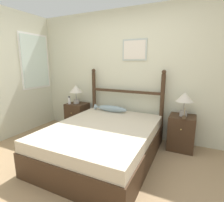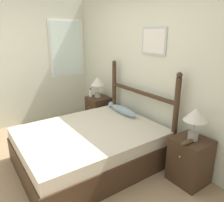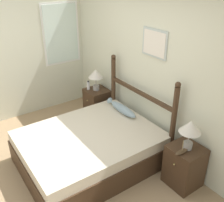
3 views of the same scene
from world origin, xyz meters
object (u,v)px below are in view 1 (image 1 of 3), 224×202
(bottle, at_px, (69,100))
(model_boat, at_px, (184,117))
(bed, at_px, (103,141))
(nightstand_right, at_px, (181,132))
(fish_pillow, at_px, (111,109))
(table_lamp_right, at_px, (185,99))
(table_lamp_left, at_px, (76,90))
(nightstand_left, at_px, (78,116))

(bottle, xyz_separation_m, model_boat, (2.39, -0.02, -0.06))
(bed, xyz_separation_m, nightstand_right, (1.12, 0.83, 0.04))
(bed, xyz_separation_m, fish_pillow, (-0.25, 0.79, 0.33))
(bed, distance_m, fish_pillow, 0.89)
(table_lamp_right, xyz_separation_m, bottle, (-2.36, -0.11, -0.23))
(bed, distance_m, table_lamp_left, 1.54)
(model_boat, bearing_deg, fish_pillow, 176.36)
(table_lamp_right, xyz_separation_m, fish_pillow, (-1.37, -0.04, -0.32))
(bed, bearing_deg, bottle, 149.90)
(nightstand_right, height_order, fish_pillow, fish_pillow)
(model_boat, bearing_deg, table_lamp_left, 176.86)
(model_boat, bearing_deg, bed, -148.53)
(bed, relative_size, bottle, 11.10)
(nightstand_right, height_order, model_boat, model_boat)
(table_lamp_right, bearing_deg, nightstand_right, 131.94)
(model_boat, bearing_deg, bottle, 179.58)
(table_lamp_right, height_order, model_boat, table_lamp_right)
(table_lamp_right, bearing_deg, bed, -143.61)
(nightstand_left, bearing_deg, fish_pillow, -2.86)
(nightstand_right, bearing_deg, table_lamp_left, -179.81)
(nightstand_left, distance_m, nightstand_right, 2.24)
(nightstand_right, bearing_deg, fish_pillow, -178.18)
(bottle, height_order, fish_pillow, bottle)
(table_lamp_left, xyz_separation_m, fish_pillow, (0.88, -0.04, -0.32))
(bottle, bearing_deg, fish_pillow, 4.10)
(table_lamp_left, xyz_separation_m, model_boat, (2.27, -0.12, -0.29))
(nightstand_left, distance_m, bottle, 0.42)
(table_lamp_right, relative_size, bottle, 2.32)
(nightstand_left, relative_size, table_lamp_right, 1.46)
(table_lamp_right, bearing_deg, bottle, -177.35)
(nightstand_left, bearing_deg, table_lamp_right, -0.13)
(bed, relative_size, table_lamp_left, 4.79)
(nightstand_left, xyz_separation_m, bottle, (-0.12, -0.11, 0.39))
(bed, distance_m, nightstand_left, 1.40)
(bed, relative_size, table_lamp_right, 4.79)
(fish_pillow, bearing_deg, table_lamp_right, 1.60)
(nightstand_right, distance_m, table_lamp_right, 0.61)
(nightstand_right, xyz_separation_m, model_boat, (0.03, -0.13, 0.32))
(fish_pillow, bearing_deg, nightstand_left, 177.14)
(bottle, bearing_deg, nightstand_left, 43.41)
(bed, bearing_deg, nightstand_left, 143.32)
(table_lamp_left, bearing_deg, model_boat, -3.14)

